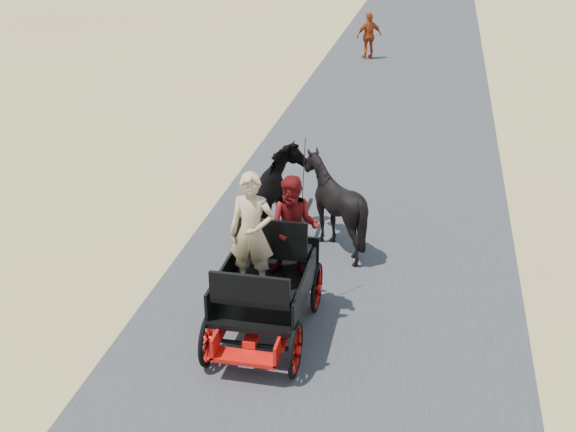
% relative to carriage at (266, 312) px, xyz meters
% --- Properties ---
extents(ground, '(140.00, 140.00, 0.00)m').
position_rel_carriage_xyz_m(ground, '(0.86, 1.12, -0.36)').
color(ground, tan).
extents(road, '(6.00, 140.00, 0.01)m').
position_rel_carriage_xyz_m(road, '(0.86, 1.12, -0.35)').
color(road, '#38383A').
rests_on(road, ground).
extents(carriage, '(1.30, 2.40, 0.72)m').
position_rel_carriage_xyz_m(carriage, '(0.00, 0.00, 0.00)').
color(carriage, black).
rests_on(carriage, ground).
extents(horse_left, '(0.91, 2.01, 1.70)m').
position_rel_carriage_xyz_m(horse_left, '(-0.55, 3.00, 0.49)').
color(horse_left, black).
rests_on(horse_left, ground).
extents(horse_right, '(1.37, 1.54, 1.70)m').
position_rel_carriage_xyz_m(horse_right, '(0.55, 3.00, 0.49)').
color(horse_right, black).
rests_on(horse_right, ground).
extents(driver_man, '(0.66, 0.43, 1.80)m').
position_rel_carriage_xyz_m(driver_man, '(-0.20, 0.05, 1.26)').
color(driver_man, tan).
rests_on(driver_man, carriage).
extents(passenger_woman, '(0.77, 0.60, 1.58)m').
position_rel_carriage_xyz_m(passenger_woman, '(0.30, 0.60, 1.15)').
color(passenger_woman, '#660C0F').
rests_on(passenger_woman, carriage).
extents(pedestrian, '(1.08, 0.88, 1.73)m').
position_rel_carriage_xyz_m(pedestrian, '(-0.48, 18.72, 0.50)').
color(pedestrian, '#9F3512').
rests_on(pedestrian, ground).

